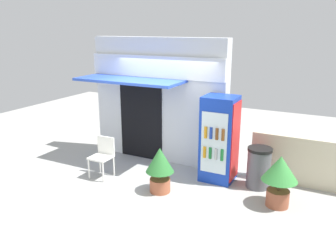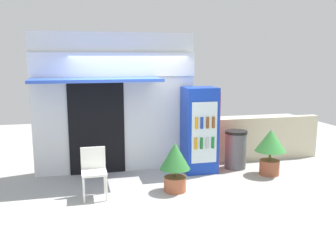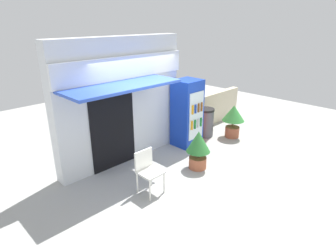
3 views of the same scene
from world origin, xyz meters
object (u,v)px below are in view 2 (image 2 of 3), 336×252
object	(u,v)px
drink_cooler	(200,130)
potted_plant_near_shop	(175,162)
plastic_chair	(94,168)
trash_bin	(236,149)
potted_plant_curbside	(270,146)

from	to	relation	value
drink_cooler	potted_plant_near_shop	xyz separation A→B (m)	(-0.85, -1.09, -0.36)
plastic_chair	trash_bin	distance (m)	3.34
drink_cooler	potted_plant_near_shop	size ratio (longest dim) A/B	1.98
plastic_chair	potted_plant_curbside	world-z (taller)	potted_plant_curbside
potted_plant_near_shop	trash_bin	bearing A→B (deg)	33.01
drink_cooler	plastic_chair	xyz separation A→B (m)	(-2.32, -0.99, -0.40)
drink_cooler	potted_plant_near_shop	bearing A→B (deg)	-127.80
drink_cooler	potted_plant_curbside	distance (m)	1.53
plastic_chair	potted_plant_near_shop	xyz separation A→B (m)	(1.48, -0.10, 0.03)
potted_plant_near_shop	trash_bin	world-z (taller)	potted_plant_near_shop
plastic_chair	trash_bin	world-z (taller)	plastic_chair
plastic_chair	potted_plant_curbside	bearing A→B (deg)	5.93
plastic_chair	potted_plant_curbside	size ratio (longest dim) A/B	0.90
plastic_chair	trash_bin	size ratio (longest dim) A/B	1.03
potted_plant_curbside	trash_bin	distance (m)	0.83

